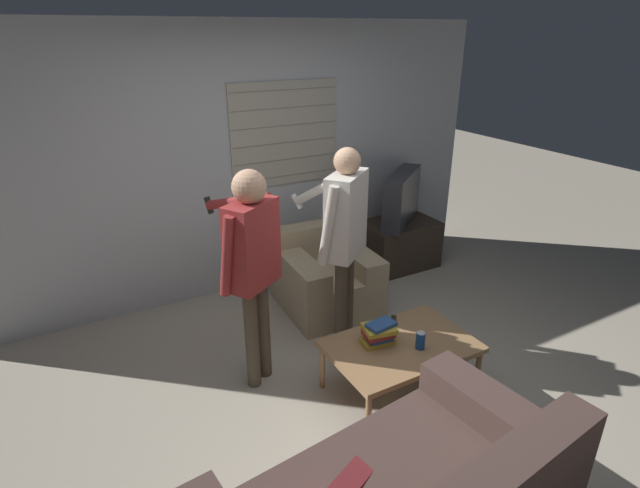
% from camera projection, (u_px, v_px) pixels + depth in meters
% --- Properties ---
extents(ground_plane, '(16.00, 16.00, 0.00)m').
position_uv_depth(ground_plane, '(359.00, 396.00, 3.63)').
color(ground_plane, '#B2A893').
extents(wall_back, '(5.20, 0.08, 2.55)m').
position_uv_depth(wall_back, '(248.00, 163.00, 4.76)').
color(wall_back, '#ADB2B7').
rests_on(wall_back, ground_plane).
extents(armchair_beige, '(0.84, 0.91, 0.73)m').
position_uv_depth(armchair_beige, '(325.00, 277.00, 4.72)').
color(armchair_beige, tan).
rests_on(armchair_beige, ground_plane).
extents(coffee_table, '(1.02, 0.68, 0.41)m').
position_uv_depth(coffee_table, '(401.00, 348.00, 3.54)').
color(coffee_table, '#9E754C').
rests_on(coffee_table, ground_plane).
extents(tv_stand, '(0.80, 0.55, 0.52)m').
position_uv_depth(tv_stand, '(398.00, 244.00, 5.54)').
color(tv_stand, '#33281E').
rests_on(tv_stand, ground_plane).
extents(tv, '(0.78, 0.68, 0.55)m').
position_uv_depth(tv, '(401.00, 198.00, 5.33)').
color(tv, '#2D2D33').
rests_on(tv, tv_stand).
extents(person_left_standing, '(0.50, 0.81, 1.64)m').
position_uv_depth(person_left_standing, '(252.00, 254.00, 3.41)').
color(person_left_standing, '#4C4233').
rests_on(person_left_standing, ground_plane).
extents(person_right_standing, '(0.52, 0.81, 1.69)m').
position_uv_depth(person_right_standing, '(344.00, 228.00, 3.77)').
color(person_right_standing, '#4C4233').
rests_on(person_right_standing, ground_plane).
extents(book_stack, '(0.25, 0.23, 0.17)m').
position_uv_depth(book_stack, '(379.00, 333.00, 3.51)').
color(book_stack, gold).
rests_on(book_stack, coffee_table).
extents(soda_can, '(0.07, 0.07, 0.13)m').
position_uv_depth(soda_can, '(420.00, 340.00, 3.46)').
color(soda_can, '#194C9E').
rests_on(soda_can, coffee_table).
extents(spare_remote, '(0.11, 0.13, 0.02)m').
position_uv_depth(spare_remote, '(393.00, 321.00, 3.78)').
color(spare_remote, black).
rests_on(spare_remote, coffee_table).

